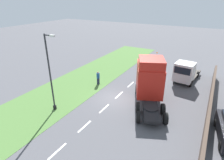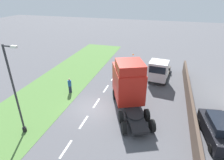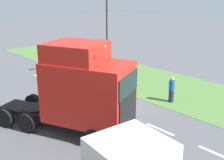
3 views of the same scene
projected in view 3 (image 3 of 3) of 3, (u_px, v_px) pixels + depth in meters
ground_plane at (108, 107)px, 17.73m from camera, size 120.00×120.00×0.00m
grass_verge at (166, 86)px, 21.61m from camera, size 7.00×44.00×0.01m
lane_markings at (101, 104)px, 18.22m from camera, size 0.16×17.80×0.00m
lorry_cab at (83, 89)px, 13.85m from camera, size 5.19×7.64×4.81m
lamp_post at (106, 38)px, 22.67m from camera, size 1.28×0.32×7.32m
pedestrian at (172, 90)px, 18.29m from camera, size 0.39×0.39×1.70m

